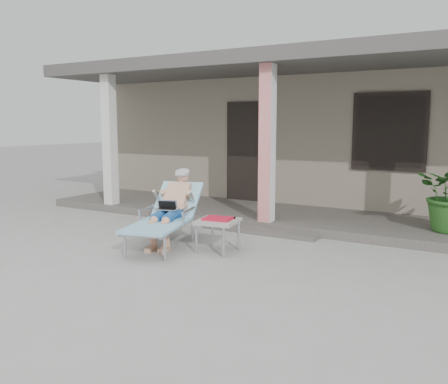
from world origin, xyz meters
The scene contains 7 objects.
ground centered at (0.00, 0.00, 0.00)m, with size 60.00×60.00×0.00m, color #9E9E99.
house centered at (0.00, 6.50, 1.67)m, with size 10.40×5.40×3.30m.
porch_deck centered at (0.00, 3.00, 0.07)m, with size 10.00×2.00×0.15m, color #605B56.
porch_overhang centered at (0.00, 2.95, 2.79)m, with size 10.00×2.30×2.85m.
porch_step centered at (0.00, 1.85, 0.04)m, with size 2.00×0.30×0.07m, color #605B56.
lounger centered at (-0.86, 0.54, 0.72)m, with size 1.08×1.85×1.16m.
side_table centered at (-0.01, 0.54, 0.42)m, with size 0.62×0.62×0.49m.
Camera 1 is at (3.30, -5.07, 1.80)m, focal length 38.00 mm.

